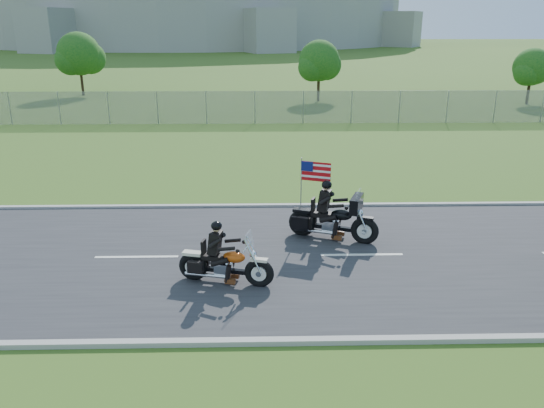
{
  "coord_description": "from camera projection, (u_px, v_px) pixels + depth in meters",
  "views": [
    {
      "loc": [
        1.29,
        -12.91,
        5.9
      ],
      "look_at": [
        1.59,
        0.0,
        1.5
      ],
      "focal_mm": 35.0,
      "sensor_mm": 36.0,
      "label": 1
    }
  ],
  "objects": [
    {
      "name": "fence",
      "position": [
        157.0,
        108.0,
        32.59
      ],
      "size": [
        60.0,
        0.03,
        2.0
      ],
      "primitive_type": "cube",
      "color": "gray",
      "rests_on": "ground"
    },
    {
      "name": "road",
      "position": [
        212.0,
        257.0,
        14.09
      ],
      "size": [
        120.0,
        8.0,
        0.04
      ],
      "primitive_type": "cube",
      "color": "#28282B",
      "rests_on": "ground"
    },
    {
      "name": "motorcycle_follow",
      "position": [
        333.0,
        220.0,
        15.06
      ],
      "size": [
        2.52,
        1.32,
        2.2
      ],
      "rotation": [
        0.0,
        0.0,
        -0.37
      ],
      "color": "black",
      "rests_on": "ground"
    },
    {
      "name": "tree_fence_mid",
      "position": [
        80.0,
        56.0,
        44.93
      ],
      "size": [
        3.96,
        3.69,
        5.3
      ],
      "color": "#382316",
      "rests_on": "ground"
    },
    {
      "name": "tree_fence_near",
      "position": [
        320.0,
        63.0,
        41.69
      ],
      "size": [
        3.52,
        3.28,
        4.75
      ],
      "color": "#382316",
      "rests_on": "ground"
    },
    {
      "name": "tree_fence_far",
      "position": [
        532.0,
        69.0,
        40.25
      ],
      "size": [
        3.08,
        2.87,
        4.2
      ],
      "color": "#382316",
      "rests_on": "ground"
    },
    {
      "name": "curb_south",
      "position": [
        195.0,
        343.0,
        10.25
      ],
      "size": [
        120.0,
        0.18,
        0.12
      ],
      "primitive_type": "cube",
      "color": "#9E9B93",
      "rests_on": "ground"
    },
    {
      "name": "ground",
      "position": [
        212.0,
        258.0,
        14.1
      ],
      "size": [
        420.0,
        420.0,
        0.0
      ],
      "primitive_type": "plane",
      "color": "#304F18",
      "rests_on": "ground"
    },
    {
      "name": "curb_north",
      "position": [
        222.0,
        206.0,
        17.91
      ],
      "size": [
        120.0,
        0.18,
        0.12
      ],
      "primitive_type": "cube",
      "color": "#9E9B93",
      "rests_on": "ground"
    },
    {
      "name": "motorcycle_lead",
      "position": [
        224.0,
        264.0,
        12.54
      ],
      "size": [
        2.33,
        0.93,
        1.58
      ],
      "rotation": [
        0.0,
        0.0,
        -0.24
      ],
      "color": "black",
      "rests_on": "ground"
    }
  ]
}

